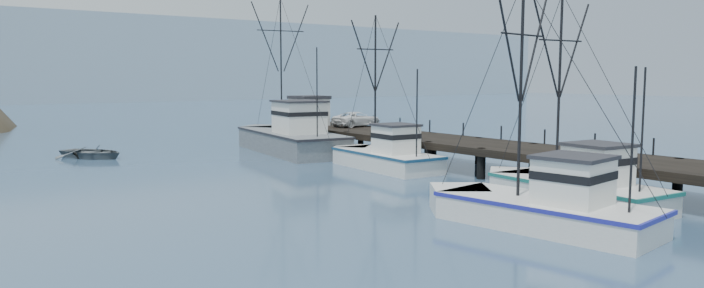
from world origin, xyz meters
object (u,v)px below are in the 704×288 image
pier (454,144)px  trawler_far (383,157)px  trawler_near (571,188)px  trawler_mid (538,208)px  pier_shed (309,110)px  work_vessel (289,138)px  motorboat (93,158)px  pickup_truck (357,119)px

pier → trawler_far: 5.39m
pier → trawler_near: trawler_near is taller
trawler_near → trawler_mid: trawler_near is taller
trawler_near → trawler_mid: 5.91m
pier_shed → work_vessel: bearing=-143.3°
trawler_mid → work_vessel: (5.16, 30.51, 0.41)m
pier → work_vessel: work_vessel is taller
pier → motorboat: size_ratio=7.69×
trawler_mid → pickup_truck: (11.83, 29.53, 1.86)m
trawler_near → trawler_far: 15.75m
pier → motorboat: bearing=134.1°
trawler_near → trawler_mid: (-5.51, -2.15, -0.00)m
trawler_mid → pickup_truck: size_ratio=2.33×
trawler_far → pier_shed: trawler_far is taller
trawler_far → pier_shed: size_ratio=3.54×
motorboat → pier_shed: bearing=-39.8°
trawler_mid → pier_shed: 34.76m
trawler_mid → trawler_far: trawler_far is taller
trawler_mid → motorboat: size_ratio=1.97×
trawler_far → pickup_truck: size_ratio=2.34×
pier → trawler_near: bearing=-110.1°
trawler_near → work_vessel: size_ratio=0.66×
work_vessel → trawler_near: bearing=-89.3°
pier → trawler_far: (-4.72, 2.46, -0.87)m
motorboat → trawler_near: bearing=-96.9°
trawler_mid → pier_shed: (9.10, 33.45, 2.60)m
trawler_mid → trawler_far: 18.77m
trawler_mid → pickup_truck: trawler_mid is taller
pickup_truck → pier: bearing=167.0°
pickup_truck → motorboat: pickup_truck is taller
work_vessel → pier_shed: bearing=36.7°
trawler_mid → pier_shed: trawler_mid is taller
trawler_mid → motorboat: bearing=105.2°
pier → trawler_far: size_ratio=3.89×
motorboat → trawler_mid: bearing=-105.9°
work_vessel → trawler_mid: bearing=-99.6°
trawler_mid → pier_shed: size_ratio=3.53×
pier → trawler_mid: size_ratio=3.90×
trawler_near → trawler_far: (0.14, 15.75, 0.00)m
trawler_mid → work_vessel: 30.95m
work_vessel → motorboat: size_ratio=2.96×
trawler_mid → trawler_far: (5.65, 17.90, 0.00)m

